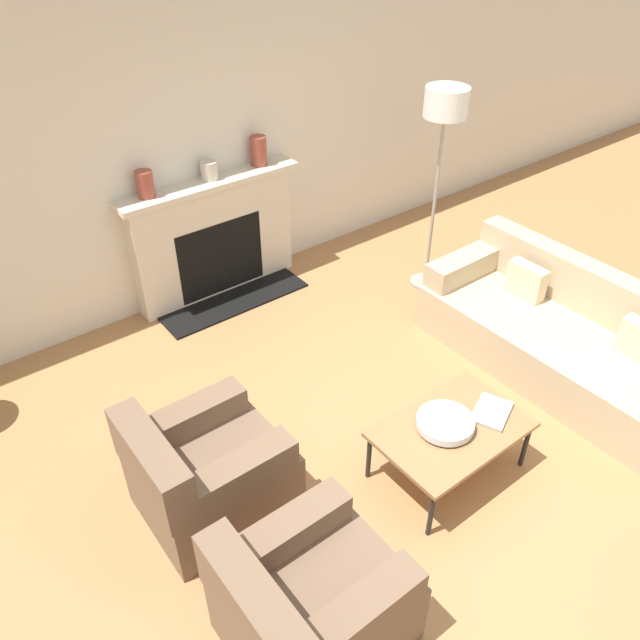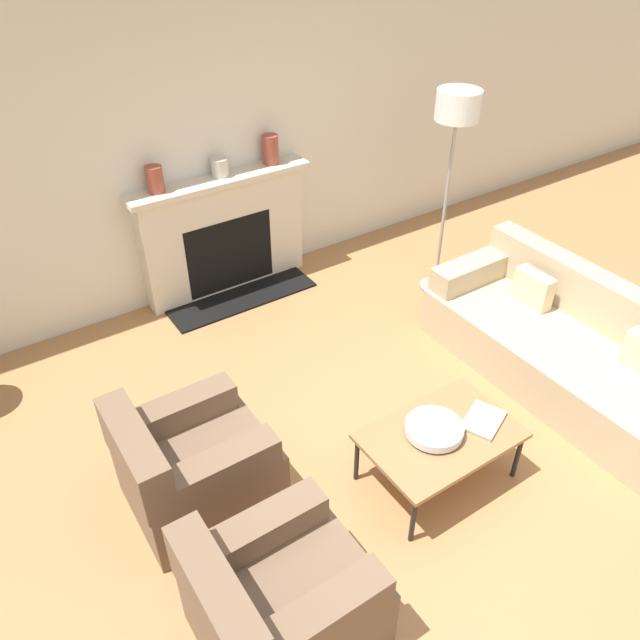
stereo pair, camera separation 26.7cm
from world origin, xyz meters
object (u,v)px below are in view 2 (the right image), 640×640
object	(u,v)px
armchair_far	(193,467)
mantel_vase_left	(155,179)
fireplace	(225,236)
mantel_vase_center_right	(270,149)
book	(483,420)
floor_lamp	(456,125)
mantel_vase_center_left	(220,167)
bowl	(434,429)
armchair_near	(279,602)
couch	(571,350)
coffee_table	(441,437)

from	to	relation	value
armchair_far	mantel_vase_left	distance (m)	2.45
fireplace	mantel_vase_center_right	bearing A→B (deg)	1.59
book	floor_lamp	distance (m)	2.46
fireplace	mantel_vase_center_right	world-z (taller)	mantel_vase_center_right
fireplace	mantel_vase_center_left	size ratio (longest dim) A/B	10.72
book	mantel_vase_center_right	size ratio (longest dim) A/B	1.36
floor_lamp	mantel_vase_center_left	distance (m)	1.99
fireplace	bowl	distance (m)	2.80
armchair_near	floor_lamp	bearing A→B (deg)	-54.99
fireplace	bowl	bearing A→B (deg)	-89.24
armchair_far	mantel_vase_center_left	world-z (taller)	mantel_vase_center_left
fireplace	couch	bearing A→B (deg)	-59.20
couch	floor_lamp	distance (m)	2.00
armchair_near	armchair_far	world-z (taller)	same
mantel_vase_center_right	book	bearing A→B (deg)	-93.04
armchair_far	book	size ratio (longest dim) A/B	2.47
fireplace	bowl	world-z (taller)	fireplace
book	mantel_vase_center_right	world-z (taller)	mantel_vase_center_right
bowl	book	world-z (taller)	bowl
book	armchair_near	bearing A→B (deg)	165.86
couch	bowl	bearing A→B (deg)	-84.68
armchair_near	mantel_vase_center_left	size ratio (longest dim) A/B	5.58
couch	mantel_vase_center_right	world-z (taller)	mantel_vase_center_right
coffee_table	bowl	xyz separation A→B (m)	(-0.04, 0.03, 0.07)
bowl	mantel_vase_center_right	distance (m)	2.96
fireplace	mantel_vase_left	xyz separation A→B (m)	(-0.55, 0.01, 0.68)
armchair_near	coffee_table	xyz separation A→B (m)	(1.38, 0.34, 0.06)
floor_lamp	mantel_vase_left	size ratio (longest dim) A/B	8.51
coffee_table	mantel_vase_center_left	bearing A→B (deg)	91.02
bowl	coffee_table	bearing A→B (deg)	-36.05
armchair_far	mantel_vase_center_left	xyz separation A→B (m)	(1.33, 2.14, 0.88)
fireplace	bowl	size ratio (longest dim) A/B	4.57
fireplace	coffee_table	bearing A→B (deg)	-88.45
bowl	floor_lamp	xyz separation A→B (m)	(1.58, 1.68, 1.12)
armchair_far	floor_lamp	world-z (taller)	floor_lamp
bowl	floor_lamp	distance (m)	2.57
bowl	floor_lamp	bearing A→B (deg)	46.75
armchair_near	coffee_table	size ratio (longest dim) A/B	0.90
couch	bowl	world-z (taller)	couch
fireplace	couch	distance (m)	3.10
mantel_vase_center_right	mantel_vase_left	bearing A→B (deg)	180.00
book	coffee_table	bearing A→B (deg)	143.88
couch	floor_lamp	bearing A→B (deg)	178.53
armchair_far	book	bearing A→B (deg)	-114.47
couch	mantel_vase_center_right	distance (m)	3.02
armchair_near	coffee_table	world-z (taller)	armchair_near
armchair_far	mantel_vase_left	xyz separation A→B (m)	(0.75, 2.14, 0.91)
couch	armchair_far	bearing A→B (deg)	-100.28
floor_lamp	mantel_vase_center_left	world-z (taller)	floor_lamp
book	mantel_vase_left	bearing A→B (deg)	84.34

